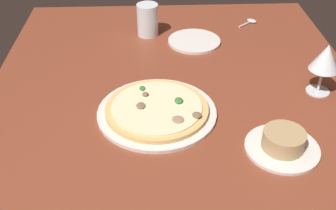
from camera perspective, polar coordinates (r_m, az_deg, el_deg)
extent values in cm
cube|color=brown|center=(113.12, 1.50, -1.96)|extent=(150.00, 110.00, 4.00)
cylinder|color=silver|center=(111.10, -1.53, -1.14)|extent=(32.06, 32.06, 1.00)
cylinder|color=tan|center=(110.45, -1.54, -0.68)|extent=(27.66, 27.66, 1.20)
cylinder|color=beige|center=(109.97, -1.54, -0.35)|extent=(24.23, 24.23, 0.40)
ellipsoid|color=#937556|center=(105.22, 1.38, -1.98)|extent=(3.17, 3.09, 0.41)
ellipsoid|color=#387033|center=(116.96, -3.55, 2.31)|extent=(2.35, 1.66, 0.50)
ellipsoid|color=brown|center=(106.64, 3.98, -1.37)|extent=(2.57, 2.41, 0.75)
ellipsoid|color=#387033|center=(111.61, 1.72, 0.63)|extent=(2.84, 2.29, 0.80)
ellipsoid|color=brown|center=(110.34, -3.77, 0.04)|extent=(2.91, 2.43, 0.62)
ellipsoid|color=brown|center=(114.22, -3.13, 1.49)|extent=(1.90, 1.73, 0.75)
cylinder|color=silver|center=(104.10, 15.38, -5.72)|extent=(17.98, 17.98, 0.80)
cylinder|color=tan|center=(102.45, 15.61, -4.63)|extent=(10.15, 10.15, 4.42)
cylinder|color=silver|center=(127.86, 19.85, 1.80)|extent=(6.72, 6.72, 0.40)
cylinder|color=silver|center=(125.91, 20.20, 3.23)|extent=(0.80, 0.80, 7.20)
cone|color=silver|center=(122.36, 20.90, 6.14)|extent=(8.27, 8.27, 7.58)
cone|color=maroon|center=(123.26, 20.71, 5.36)|extent=(3.63, 3.63, 3.70)
cylinder|color=silver|center=(150.56, -2.82, 11.61)|extent=(7.57, 7.57, 11.35)
cylinder|color=silver|center=(151.27, -2.80, 11.02)|extent=(6.97, 6.97, 7.91)
cylinder|color=silver|center=(147.31, 3.62, 8.75)|extent=(18.32, 18.32, 0.90)
ellipsoid|color=silver|center=(165.47, 11.43, 11.29)|extent=(4.85, 4.74, 1.00)
cylinder|color=silver|center=(162.63, 10.60, 10.89)|extent=(5.59, 6.25, 0.70)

